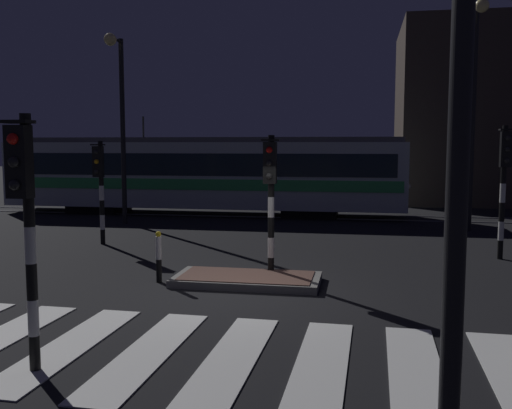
{
  "coord_description": "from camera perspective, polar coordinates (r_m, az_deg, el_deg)",
  "views": [
    {
      "loc": [
        2.34,
        -10.89,
        2.95
      ],
      "look_at": [
        -0.37,
        3.79,
        1.4
      ],
      "focal_mm": 40.51,
      "sensor_mm": 36.0,
      "label": 1
    }
  ],
  "objects": [
    {
      "name": "street_lamp_trackside_left",
      "position": [
        21.91,
        -13.34,
        9.47
      ],
      "size": [
        0.44,
        1.21,
        6.83
      ],
      "color": "black",
      "rests_on": "ground"
    },
    {
      "name": "bollard_island_edge",
      "position": [
        12.59,
        -9.58,
        -5.1
      ],
      "size": [
        0.12,
        0.12,
        1.11
      ],
      "color": "black",
      "rests_on": "ground"
    },
    {
      "name": "rail_near",
      "position": [
        23.21,
        4.58,
        -1.35
      ],
      "size": [
        80.0,
        0.12,
        0.03
      ],
      "primitive_type": "cube",
      "color": "#59595E",
      "rests_on": "ground"
    },
    {
      "name": "traffic_light_corner_far_left",
      "position": [
        17.53,
        -15.18,
        2.67
      ],
      "size": [
        0.36,
        0.42,
        3.06
      ],
      "color": "black",
      "rests_on": "ground"
    },
    {
      "name": "crosswalk_zebra",
      "position": [
        8.41,
        -6.59,
        -14.57
      ],
      "size": [
        9.37,
        3.8,
        0.02
      ],
      "color": "silver",
      "rests_on": "ground"
    },
    {
      "name": "traffic_light_kerb_mid_left",
      "position": [
        7.8,
        -21.88,
        0.01
      ],
      "size": [
        0.36,
        0.42,
        3.34
      ],
      "color": "black",
      "rests_on": "ground"
    },
    {
      "name": "tram",
      "position": [
        24.59,
        -5.46,
        3.11
      ],
      "size": [
        17.1,
        2.58,
        4.15
      ],
      "color": "#B2BCC1",
      "rests_on": "ground"
    },
    {
      "name": "rail_far",
      "position": [
        24.63,
        4.92,
        -0.93
      ],
      "size": [
        80.0,
        0.12,
        0.03
      ],
      "primitive_type": "cube",
      "color": "#59595E",
      "rests_on": "ground"
    },
    {
      "name": "street_lamp_trackside_right",
      "position": [
        20.88,
        20.81,
        10.52
      ],
      "size": [
        0.44,
        1.21,
        7.56
      ],
      "color": "black",
      "rests_on": "ground"
    },
    {
      "name": "ground_plane",
      "position": [
        11.52,
        -1.64,
        -8.91
      ],
      "size": [
        120.0,
        120.0,
        0.0
      ],
      "primitive_type": "plane",
      "color": "black"
    },
    {
      "name": "traffic_light_corner_far_right",
      "position": [
        15.95,
        23.33,
        2.99
      ],
      "size": [
        0.36,
        0.42,
        3.44
      ],
      "color": "black",
      "rests_on": "ground"
    },
    {
      "name": "traffic_light_median_centre",
      "position": [
        12.59,
        1.44,
        1.98
      ],
      "size": [
        0.36,
        0.42,
        3.16
      ],
      "color": "black",
      "rests_on": "ground"
    },
    {
      "name": "traffic_island",
      "position": [
        12.42,
        -0.89,
        -7.39
      ],
      "size": [
        3.1,
        1.49,
        0.18
      ],
      "color": "slate",
      "rests_on": "ground"
    }
  ]
}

